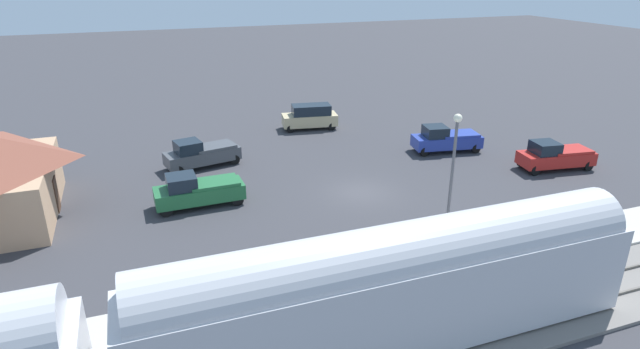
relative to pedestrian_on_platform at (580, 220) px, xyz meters
The scene contains 10 objects.
ground_plane 13.00m from the pedestrian_on_platform, 39.65° to the left, with size 200.00×200.00×0.00m, color #38383D.
railway_track 9.27m from the pedestrian_on_platform, 116.07° to the left, with size 4.80×70.00×0.30m.
platform 8.33m from the pedestrian_on_platform, 90.27° to the left, with size 3.20×46.00×0.30m.
pedestrian_on_platform is the anchor object (origin of this frame).
pickup_red 11.20m from the pedestrian_on_platform, 37.00° to the right, with size 2.73×5.63×2.14m.
pickup_charcoal 25.29m from the pedestrian_on_platform, 43.48° to the left, with size 3.02×5.69×2.14m.
suv_tan 25.56m from the pedestrian_on_platform, 15.11° to the left, with size 2.72×5.15×2.22m.
pickup_green 21.92m from the pedestrian_on_platform, 57.98° to the left, with size 2.08×5.44×2.14m.
pickup_blue 15.13m from the pedestrian_on_platform, ahead, with size 2.88×5.66×2.14m.
light_pole_near_platform 7.69m from the pedestrian_on_platform, 66.72° to the left, with size 0.44×0.44×7.02m.
Camera 1 is at (-28.47, 13.39, 13.97)m, focal length 29.20 mm.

